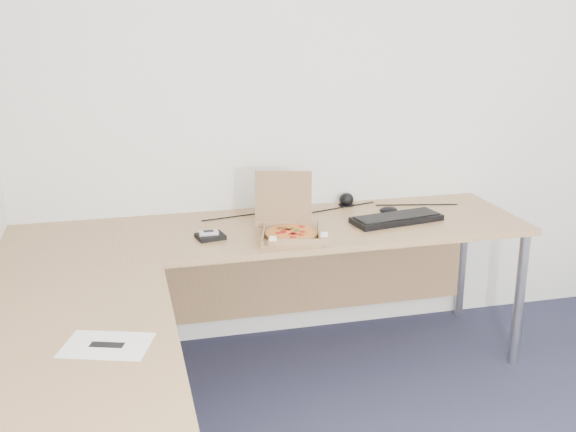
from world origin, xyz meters
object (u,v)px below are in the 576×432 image
object	(u,v)px
pizza_box	(290,230)
drinking_glass	(304,199)
desk	(219,271)
keyboard	(397,219)
wallet	(210,236)

from	to	relation	value
pizza_box	drinking_glass	world-z (taller)	pizza_box
desk	keyboard	distance (m)	1.01
drinking_glass	pizza_box	bearing A→B (deg)	-113.98
pizza_box	drinking_glass	distance (m)	0.42
drinking_glass	wallet	world-z (taller)	drinking_glass
wallet	drinking_glass	bearing A→B (deg)	18.98
keyboard	pizza_box	bearing A→B (deg)	179.73
pizza_box	desk	bearing A→B (deg)	-129.40
pizza_box	wallet	world-z (taller)	pizza_box
desk	keyboard	xyz separation A→B (m)	(0.95, 0.37, 0.04)
wallet	pizza_box	bearing A→B (deg)	-21.55
drinking_glass	keyboard	bearing A→B (deg)	-35.38
keyboard	wallet	distance (m)	0.93
desk	drinking_glass	bearing A→B (deg)	49.98
pizza_box	wallet	distance (m)	0.37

